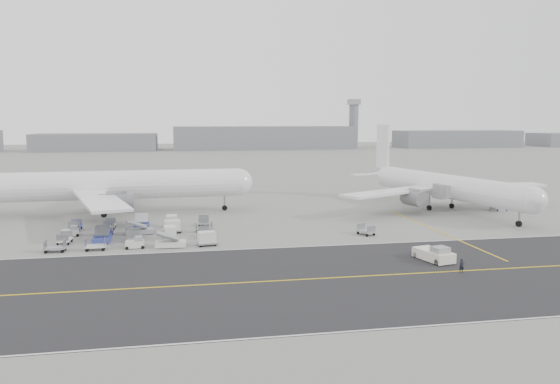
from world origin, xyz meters
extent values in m
plane|color=gray|center=(0.00, 0.00, 0.00)|extent=(700.00, 700.00, 0.00)
cube|color=#29292C|center=(5.00, -18.00, 0.01)|extent=(220.00, 32.00, 0.02)
cube|color=gold|center=(5.00, -18.00, 0.03)|extent=(220.00, 0.30, 0.01)
cube|color=silver|center=(5.00, -2.20, 0.03)|extent=(220.00, 0.25, 0.01)
cube|color=silver|center=(5.00, -33.80, 0.03)|extent=(220.00, 0.25, 0.01)
cube|color=gold|center=(30.00, 5.00, 0.02)|extent=(0.30, 40.00, 0.01)
cylinder|color=slate|center=(100.00, 265.00, 14.00)|extent=(6.00, 6.00, 28.00)
cube|color=#9B9CA1|center=(100.00, 265.00, 29.50)|extent=(7.00, 7.00, 3.50)
cylinder|color=white|center=(-23.86, 31.00, 5.67)|extent=(48.44, 7.09, 5.54)
sphere|color=white|center=(0.27, 31.77, 5.67)|extent=(5.42, 5.42, 5.42)
cube|color=white|center=(-24.57, 16.39, 4.98)|extent=(12.90, 27.10, 0.45)
cube|color=white|center=(-25.51, 45.53, 4.98)|extent=(11.34, 27.15, 0.45)
cylinder|color=slate|center=(-22.36, 21.03, 3.60)|extent=(6.00, 3.62, 3.43)
cylinder|color=slate|center=(-23.01, 41.04, 3.60)|extent=(6.00, 3.62, 3.43)
cylinder|color=black|center=(-2.67, 31.68, 0.52)|extent=(1.06, 0.53, 1.04)
cylinder|color=black|center=(-25.52, 27.62, 0.52)|extent=(1.06, 0.53, 1.04)
cylinder|color=black|center=(-25.74, 34.26, 0.52)|extent=(1.06, 0.53, 1.04)
cylinder|color=gray|center=(-2.67, 31.68, 1.98)|extent=(0.36, 0.36, 2.91)
cylinder|color=white|center=(41.11, 23.57, 4.92)|extent=(14.42, 41.82, 4.80)
sphere|color=white|center=(45.99, 3.22, 4.92)|extent=(4.70, 4.70, 4.70)
cone|color=white|center=(36.00, 44.91, 5.28)|extent=(6.10, 8.95, 4.32)
cube|color=white|center=(35.88, 45.41, 11.91)|extent=(1.56, 4.58, 10.21)
cube|color=white|center=(31.72, 44.67, 5.40)|extent=(7.98, 4.02, 0.25)
cube|color=white|center=(39.91, 46.64, 5.40)|extent=(7.98, 4.02, 0.25)
cube|color=white|center=(28.59, 21.62, 4.32)|extent=(22.73, 15.13, 0.45)
cube|color=white|center=(53.16, 27.51, 4.32)|extent=(23.01, 5.31, 0.45)
cylinder|color=slate|center=(32.91, 20.55, 3.12)|extent=(4.08, 5.66, 2.97)
cylinder|color=slate|center=(49.79, 24.60, 3.12)|extent=(4.08, 5.66, 2.97)
cylinder|color=black|center=(45.39, 5.70, 0.52)|extent=(0.73, 1.13, 1.04)
cylinder|color=black|center=(37.96, 24.39, 0.52)|extent=(0.73, 1.13, 1.04)
cylinder|color=black|center=(43.56, 25.73, 0.52)|extent=(0.73, 1.13, 1.04)
cylinder|color=gray|center=(45.39, 5.70, 1.78)|extent=(0.36, 0.36, 2.52)
cube|color=silver|center=(20.76, -12.79, 0.76)|extent=(3.90, 5.99, 1.25)
cube|color=#9B9CA1|center=(21.05, -14.00, 1.69)|extent=(2.32, 2.19, 0.80)
cylinder|color=gray|center=(19.96, -9.50, 0.44)|extent=(0.68, 2.28, 0.14)
cylinder|color=black|center=(20.14, -15.14, 0.40)|extent=(0.53, 0.86, 0.80)
cylinder|color=black|center=(22.39, -14.59, 0.40)|extent=(0.53, 0.86, 0.80)
cylinder|color=black|center=(19.13, -10.99, 0.40)|extent=(0.53, 0.86, 0.80)
cylinder|color=black|center=(21.38, -10.44, 0.40)|extent=(0.53, 0.86, 0.80)
cylinder|color=gray|center=(51.36, 21.41, 1.89)|extent=(1.52, 1.52, 3.79)
cube|color=#9B9CA1|center=(51.36, 21.41, 0.33)|extent=(2.64, 2.64, 0.66)
cube|color=#A4A4A9|center=(44.74, 20.93, 4.36)|extent=(14.37, 3.68, 2.46)
cube|color=#9B9CA1|center=(37.94, 20.44, 4.36)|extent=(1.35, 3.11, 2.84)
cylinder|color=black|center=(52.32, 22.53, 0.28)|extent=(0.32, 0.59, 0.57)
imported|color=black|center=(21.54, -18.60, 0.84)|extent=(0.64, 0.44, 1.69)
camera|label=1|loc=(-11.21, -76.96, 18.13)|focal=35.00mm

